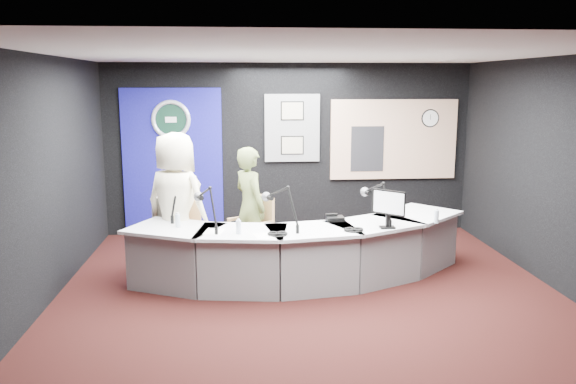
{
  "coord_description": "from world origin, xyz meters",
  "views": [
    {
      "loc": [
        -0.81,
        -6.46,
        2.49
      ],
      "look_at": [
        -0.2,
        0.8,
        1.1
      ],
      "focal_mm": 36.0,
      "sensor_mm": 36.0,
      "label": 1
    }
  ],
  "objects": [
    {
      "name": "boom_mic_b",
      "position": [
        -1.21,
        0.36,
        1.05
      ],
      "size": [
        0.36,
        0.69,
        0.6
      ],
      "primitive_type": null,
      "color": "black",
      "rests_on": "broadcast_desk"
    },
    {
      "name": "paper_stack",
      "position": [
        -1.13,
        0.2,
        0.75
      ],
      "size": [
        0.25,
        0.33,
        0.0
      ],
      "primitive_type": "cube",
      "rotation": [
        0.0,
        0.0,
        -0.16
      ],
      "color": "white",
      "rests_on": "broadcast_desk"
    },
    {
      "name": "framed_photo_upper",
      "position": [
        0.05,
        2.94,
        2.03
      ],
      "size": [
        0.34,
        0.02,
        0.27
      ],
      "primitive_type": "cube",
      "color": "gray",
      "rests_on": "pinboard"
    },
    {
      "name": "booth_window_frame",
      "position": [
        1.75,
        2.97,
        1.55
      ],
      "size": [
        2.12,
        0.06,
        1.32
      ],
      "primitive_type": "cube",
      "color": "tan",
      "rests_on": "wall_back"
    },
    {
      "name": "broadcast_desk",
      "position": [
        -0.05,
        0.55,
        0.38
      ],
      "size": [
        4.5,
        1.9,
        0.75
      ],
      "primitive_type": null,
      "color": "silver",
      "rests_on": "ground"
    },
    {
      "name": "headphones_near",
      "position": [
        0.52,
        0.1,
        0.77
      ],
      "size": [
        0.22,
        0.22,
        0.04
      ],
      "primitive_type": "torus",
      "color": "black",
      "rests_on": "broadcast_desk"
    },
    {
      "name": "wall_left",
      "position": [
        -3.0,
        0.0,
        1.4
      ],
      "size": [
        0.02,
        6.0,
        2.8
      ],
      "primitive_type": "cube",
      "color": "black",
      "rests_on": "ground"
    },
    {
      "name": "desk_phone",
      "position": [
        0.39,
        0.63,
        0.78
      ],
      "size": [
        0.23,
        0.19,
        0.06
      ],
      "primitive_type": "cube",
      "rotation": [
        0.0,
        0.0,
        0.05
      ],
      "color": "black",
      "rests_on": "broadcast_desk"
    },
    {
      "name": "backdrop_panel",
      "position": [
        -1.9,
        2.97,
        1.25
      ],
      "size": [
        1.6,
        0.05,
        2.3
      ],
      "primitive_type": "cube",
      "color": "navy",
      "rests_on": "wall_back"
    },
    {
      "name": "person_man",
      "position": [
        -1.64,
        0.93,
        0.94
      ],
      "size": [
        1.09,
        0.97,
        1.87
      ],
      "primitive_type": "imported",
      "rotation": [
        0.0,
        0.0,
        2.63
      ],
      "color": "#F4E9C3",
      "rests_on": "ground"
    },
    {
      "name": "seal_center",
      "position": [
        -1.9,
        2.94,
        1.9
      ],
      "size": [
        0.48,
        0.01,
        0.48
      ],
      "primitive_type": "cylinder",
      "rotation": [
        1.57,
        0.0,
        0.0
      ],
      "color": "black",
      "rests_on": "backdrop_panel"
    },
    {
      "name": "computer_monitor",
      "position": [
        0.96,
        0.2,
        1.07
      ],
      "size": [
        0.35,
        0.32,
        0.31
      ],
      "primitive_type": "cube",
      "rotation": [
        0.0,
        0.0,
        -0.74
      ],
      "color": "black",
      "rests_on": "broadcast_desk"
    },
    {
      "name": "ground",
      "position": [
        0.0,
        0.0,
        0.0
      ],
      "size": [
        6.0,
        6.0,
        0.0
      ],
      "primitive_type": "plane",
      "color": "black",
      "rests_on": "ground"
    },
    {
      "name": "equipment_rack",
      "position": [
        1.3,
        2.94,
        1.4
      ],
      "size": [
        0.55,
        0.02,
        0.75
      ],
      "primitive_type": "cube",
      "color": "black",
      "rests_on": "booth_window_frame"
    },
    {
      "name": "agency_seal",
      "position": [
        -1.9,
        2.93,
        1.9
      ],
      "size": [
        0.63,
        0.07,
        0.63
      ],
      "primitive_type": "torus",
      "rotation": [
        1.57,
        0.0,
        0.0
      ],
      "color": "silver",
      "rests_on": "backdrop_panel"
    },
    {
      "name": "wall_front",
      "position": [
        0.0,
        -3.0,
        1.4
      ],
      "size": [
        6.0,
        0.02,
        2.8
      ],
      "primitive_type": "cube",
      "color": "black",
      "rests_on": "ground"
    },
    {
      "name": "boom_mic_a",
      "position": [
        -1.54,
        0.93,
        1.05
      ],
      "size": [
        0.38,
        0.68,
        0.6
      ],
      "primitive_type": null,
      "color": "black",
      "rests_on": "broadcast_desk"
    },
    {
      "name": "wall_clock",
      "position": [
        2.35,
        2.94,
        1.9
      ],
      "size": [
        0.28,
        0.01,
        0.28
      ],
      "primitive_type": "cylinder",
      "rotation": [
        1.57,
        0.0,
        0.0
      ],
      "color": "white",
      "rests_on": "booth_window_frame"
    },
    {
      "name": "armchair_right",
      "position": [
        -0.68,
        1.2,
        0.43
      ],
      "size": [
        0.66,
        0.66,
        0.85
      ],
      "primitive_type": null,
      "rotation": [
        0.0,
        0.0,
        -1.03
      ],
      "color": "tan",
      "rests_on": "ground"
    },
    {
      "name": "boom_mic_c",
      "position": [
        -0.32,
        0.3,
        1.05
      ],
      "size": [
        0.46,
        0.64,
        0.6
      ],
      "primitive_type": null,
      "color": "black",
      "rests_on": "broadcast_desk"
    },
    {
      "name": "boom_mic_d",
      "position": [
        0.89,
        0.49,
        1.05
      ],
      "size": [
        0.31,
        0.71,
        0.6
      ],
      "primitive_type": null,
      "color": "black",
      "rests_on": "broadcast_desk"
    },
    {
      "name": "booth_glow",
      "position": [
        1.75,
        2.96,
        1.55
      ],
      "size": [
        2.0,
        0.02,
        1.2
      ],
      "primitive_type": "cube",
      "color": "#FFD7A1",
      "rests_on": "booth_window_frame"
    },
    {
      "name": "headphones_far",
      "position": [
        -0.39,
        -0.02,
        0.77
      ],
      "size": [
        0.23,
        0.23,
        0.04
      ],
      "primitive_type": "torus",
      "color": "black",
      "rests_on": "broadcast_desk"
    },
    {
      "name": "wall_right",
      "position": [
        3.0,
        0.0,
        1.4
      ],
      "size": [
        0.02,
        6.0,
        2.8
      ],
      "primitive_type": "cube",
      "color": "black",
      "rests_on": "ground"
    },
    {
      "name": "person_woman",
      "position": [
        -0.68,
        1.2,
        0.82
      ],
      "size": [
        0.64,
        0.72,
        1.64
      ],
      "primitive_type": "imported",
      "rotation": [
        0.0,
        0.0,
        2.09
      ],
      "color": "#5D6B38",
      "rests_on": "ground"
    },
    {
      "name": "pinboard",
      "position": [
        0.05,
        2.97,
        1.75
      ],
      "size": [
        0.9,
        0.04,
        1.1
      ],
      "primitive_type": "cube",
      "color": "slate",
      "rests_on": "wall_back"
    },
    {
      "name": "ceiling",
      "position": [
        0.0,
        0.0,
        2.8
      ],
      "size": [
        6.0,
        6.0,
        0.02
      ],
      "primitive_type": "cube",
      "color": "silver",
      "rests_on": "ground"
    },
    {
      "name": "water_bottles",
      "position": [
        0.03,
        0.3,
        0.84
      ],
      "size": [
        3.28,
        0.52,
        0.18
      ],
      "primitive_type": null,
      "color": "silver",
      "rests_on": "broadcast_desk"
    },
    {
      "name": "framed_photo_lower",
      "position": [
        0.05,
        2.94,
        1.47
      ],
      "size": [
        0.34,
        0.02,
        0.27
      ],
      "primitive_type": "cube",
      "color": "gray",
      "rests_on": "pinboard"
    },
    {
      "name": "notepad",
      "position": [
        -0.55,
        -0.05,
        0.75
      ],
      "size": [
        0.26,
        0.32,
        0.0
      ],
      "primitive_type": "cube",
      "rotation": [
        0.0,
        0.0,
        0.2
      ],
      "color": "white",
      "rests_on": "broadcast_desk"
    },
    {
      "name": "draped_jacket",
      "position": [
        -1.75,
        1.17,
        0.62
      ],
      "size": [
        0.5,
        0.27,
        0.7
      ],
      "primitive_type": "cube",
      "rotation": [
        0.0,
        0.0,
        -0.35
      ],
      "color": "slate",
      "rests_on": "armchair_left"
    },
    {
      "name": "armchair_left",
      "position": [
        -1.64,
        0.93,
        0.48
      ],
      "size": [
        0.69,
        0.69,
        0.95
      ],
      "primitive_type": null,
      "rotation": [
        0.0,
        0.0,
        -0.35
      ],
      "color": "tan",
      "rests_on": "ground"
    },
    {
      "name": "wall_back",
      "position": [
        0.0,
        3.0,
        1.4
      ],
      "size": [
        6.0,
        0.02,
        2.8
      ],
      "primitive_type": "cube",
      "color": "black",
      "rests_on": "ground"
    }
  ]
}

